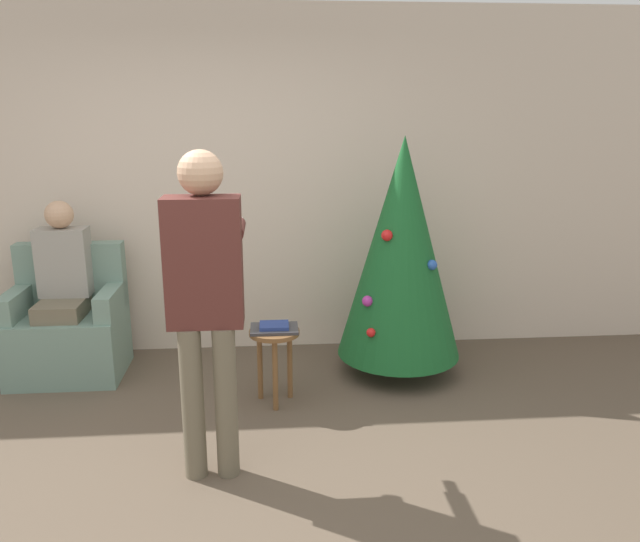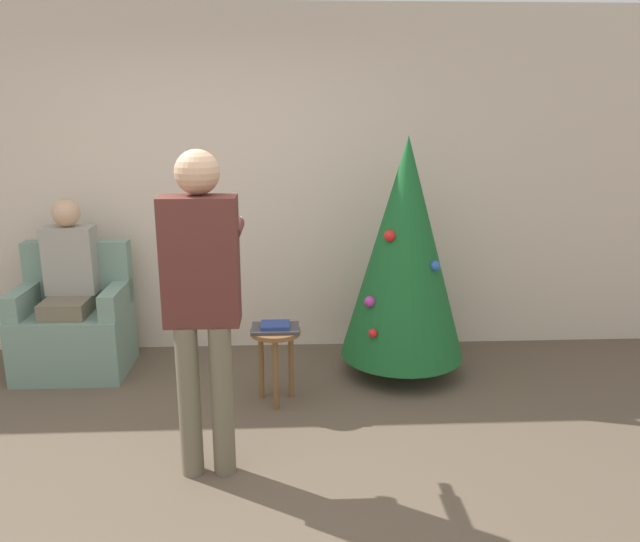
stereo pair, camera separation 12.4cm
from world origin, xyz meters
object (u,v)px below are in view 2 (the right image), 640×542
(side_stool, at_px, (276,345))
(armchair, at_px, (75,326))
(christmas_tree, at_px, (405,249))
(person_standing, at_px, (202,287))
(person_seated, at_px, (69,279))

(side_stool, bearing_deg, armchair, 158.31)
(christmas_tree, height_order, side_stool, christmas_tree)
(person_standing, distance_m, side_stool, 1.07)
(christmas_tree, bearing_deg, person_standing, -136.57)
(christmas_tree, distance_m, side_stool, 1.16)
(christmas_tree, relative_size, side_stool, 3.41)
(armchair, relative_size, person_standing, 0.55)
(christmas_tree, bearing_deg, person_seated, 176.37)
(person_standing, relative_size, side_stool, 3.38)
(christmas_tree, height_order, person_standing, christmas_tree)
(armchair, xyz_separation_m, side_stool, (1.52, -0.60, 0.06))
(armchair, relative_size, side_stool, 1.86)
(armchair, height_order, side_stool, armchair)
(person_seated, relative_size, side_stool, 2.51)
(person_seated, relative_size, person_standing, 0.74)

